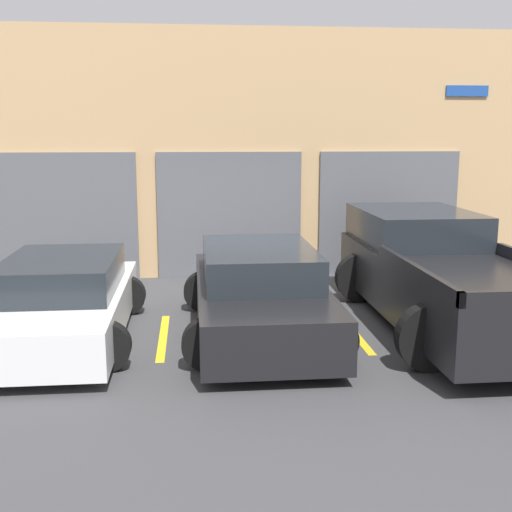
# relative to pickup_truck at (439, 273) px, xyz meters

# --- Properties ---
(ground_plane) EXTENTS (28.00, 28.00, 0.00)m
(ground_plane) POSITION_rel_pickup_truck_xyz_m (-2.87, 0.73, -0.81)
(ground_plane) COLOR #3D3D3F
(shophouse_building) EXTENTS (17.29, 0.68, 5.06)m
(shophouse_building) POSITION_rel_pickup_truck_xyz_m (-2.88, 4.01, 1.68)
(shophouse_building) COLOR tan
(shophouse_building) RESTS_ON ground
(pickup_truck) EXTENTS (2.64, 5.50, 1.66)m
(pickup_truck) POSITION_rel_pickup_truck_xyz_m (0.00, 0.00, 0.00)
(pickup_truck) COLOR black
(pickup_truck) RESTS_ON ground
(sedan_white) EXTENTS (2.20, 4.21, 1.21)m
(sedan_white) POSITION_rel_pickup_truck_xyz_m (-5.74, -0.26, -0.23)
(sedan_white) COLOR white
(sedan_white) RESTS_ON ground
(sedan_side) EXTENTS (2.28, 4.48, 1.31)m
(sedan_side) POSITION_rel_pickup_truck_xyz_m (-2.87, -0.26, -0.18)
(sedan_side) COLOR black
(sedan_side) RESTS_ON ground
(parking_stripe_left) EXTENTS (0.12, 2.20, 0.01)m
(parking_stripe_left) POSITION_rel_pickup_truck_xyz_m (-4.30, -0.29, -0.80)
(parking_stripe_left) COLOR gold
(parking_stripe_left) RESTS_ON ground
(parking_stripe_centre) EXTENTS (0.12, 2.20, 0.01)m
(parking_stripe_centre) POSITION_rel_pickup_truck_xyz_m (-1.43, -0.29, -0.80)
(parking_stripe_centre) COLOR gold
(parking_stripe_centre) RESTS_ON ground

